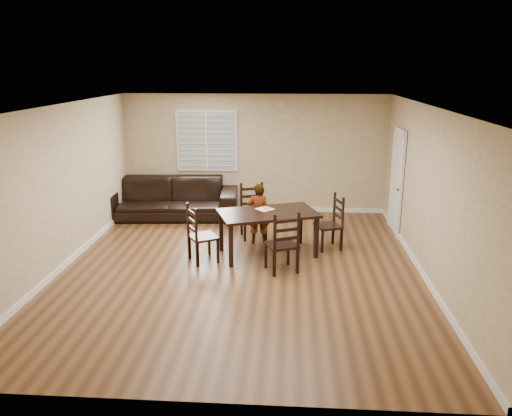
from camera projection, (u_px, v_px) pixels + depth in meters
The scene contains 11 objects.
ground at pixel (241, 268), 8.44m from camera, with size 7.00×7.00×0.00m, color brown.
room at pixel (243, 161), 8.11m from camera, with size 6.04×7.04×2.72m.
dining_table at pixel (268, 217), 8.88m from camera, with size 1.93×1.48×0.80m.
chair_near at pixel (252, 212), 9.96m from camera, with size 0.58×0.56×1.07m.
chair_far at pixel (285, 246), 8.11m from camera, with size 0.61×0.60×1.05m.
chair_left at pixel (196, 237), 8.59m from camera, with size 0.61×0.62×1.03m.
chair_right at pixel (334, 224), 9.29m from camera, with size 0.55×0.57×1.02m.
child at pixel (258, 214), 9.49m from camera, with size 0.43×0.28×1.18m, color gray.
napkin at pixel (265, 209), 9.04m from camera, with size 0.26×0.26×0.00m, color beige.
donut at pixel (266, 208), 9.03m from camera, with size 0.11×0.11×0.04m.
sofa at pixel (171, 198), 11.20m from camera, with size 2.99×1.17×0.87m, color black.
Camera 1 is at (0.79, -7.80, 3.32)m, focal length 35.00 mm.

